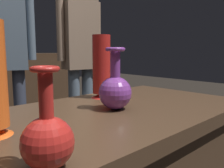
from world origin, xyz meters
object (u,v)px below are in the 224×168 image
at_px(vase_centerpiece, 115,89).
at_px(vase_tall_behind, 101,68).
at_px(shelf_vase_right, 16,44).
at_px(visitor_near_right, 80,52).
at_px(vase_left_accent, 48,138).
at_px(visitor_center_back, 8,50).

xyz_separation_m(vase_centerpiece, vase_tall_behind, (0.11, 0.21, 0.07)).
distance_m(shelf_vase_right, visitor_near_right, 0.93).
bearing_deg(vase_centerpiece, visitor_near_right, 59.16).
relative_size(vase_centerpiece, visitor_near_right, 0.14).
height_order(vase_tall_behind, visitor_near_right, visitor_near_right).
xyz_separation_m(vase_left_accent, visitor_center_back, (0.58, 1.76, 0.17)).
distance_m(vase_tall_behind, visitor_near_right, 1.24).
relative_size(vase_tall_behind, shelf_vase_right, 1.43).
distance_m(vase_centerpiece, vase_tall_behind, 0.25).
height_order(vase_centerpiece, vase_tall_behind, vase_tall_behind).
relative_size(shelf_vase_right, visitor_center_back, 0.12).
xyz_separation_m(vase_left_accent, shelf_vase_right, (0.92, 2.40, 0.24)).
relative_size(vase_tall_behind, visitor_near_right, 0.17).
distance_m(vase_tall_behind, vase_left_accent, 0.71).
relative_size(vase_centerpiece, shelf_vase_right, 1.14).
bearing_deg(visitor_near_right, shelf_vase_right, -66.12).
relative_size(shelf_vase_right, visitor_near_right, 0.12).
height_order(vase_left_accent, shelf_vase_right, shelf_vase_right).
xyz_separation_m(vase_tall_behind, vase_left_accent, (-0.54, -0.46, -0.08)).
height_order(vase_left_accent, visitor_near_right, visitor_near_right).
xyz_separation_m(shelf_vase_right, visitor_center_back, (-0.33, -0.64, -0.07)).
relative_size(vase_left_accent, visitor_near_right, 0.12).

